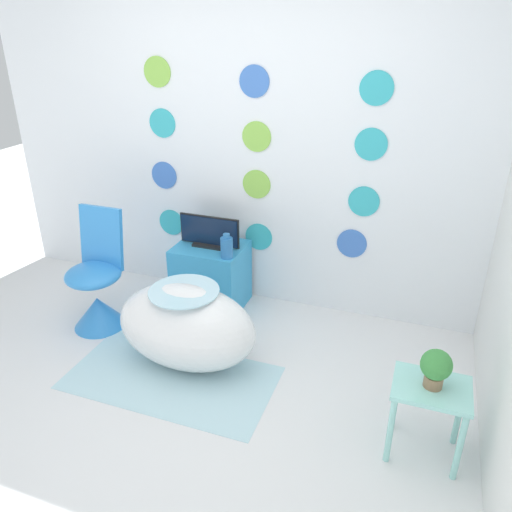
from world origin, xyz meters
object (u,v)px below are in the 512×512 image
vase (227,247)px  potted_plant_left (436,367)px  tv (209,233)px  bathtub (186,326)px  chair (97,292)px

vase → potted_plant_left: bearing=-30.7°
tv → vase: bearing=-35.6°
vase → potted_plant_left: (1.47, -0.87, -0.04)m
bathtub → tv: size_ratio=1.95×
bathtub → potted_plant_left: bearing=-9.9°
potted_plant_left → vase: bearing=149.3°
bathtub → potted_plant_left: (1.50, -0.26, 0.27)m
bathtub → potted_plant_left: potted_plant_left is taller
chair → tv: size_ratio=1.84×
tv → potted_plant_left: bearing=-31.3°
vase → potted_plant_left: size_ratio=0.89×
bathtub → potted_plant_left: size_ratio=4.50×
tv → vase: size_ratio=2.59×
chair → tv: bearing=40.4°
chair → potted_plant_left: (2.33, -0.46, 0.27)m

